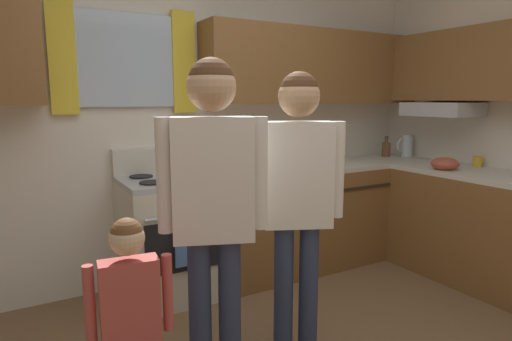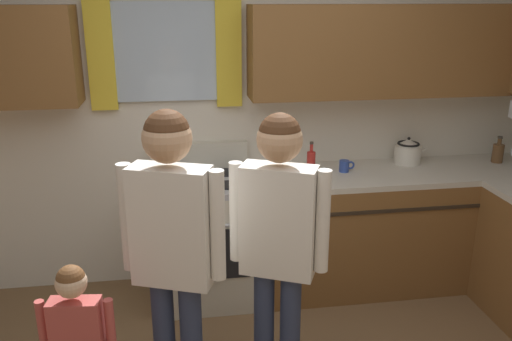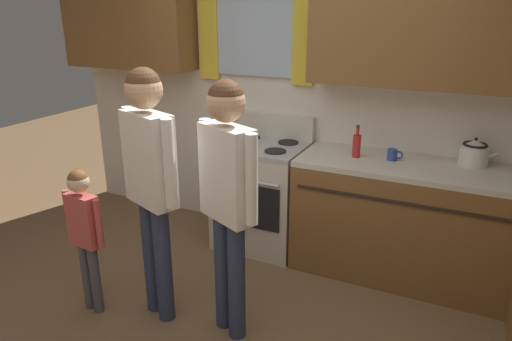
{
  "view_description": "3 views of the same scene",
  "coord_description": "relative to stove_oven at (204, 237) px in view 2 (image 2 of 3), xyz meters",
  "views": [
    {
      "loc": [
        -1.25,
        -1.47,
        1.47
      ],
      "look_at": [
        0.05,
        0.8,
        1.04
      ],
      "focal_mm": 30.39,
      "sensor_mm": 36.0,
      "label": 1
    },
    {
      "loc": [
        -0.4,
        -1.94,
        2.11
      ],
      "look_at": [
        0.04,
        0.88,
        1.17
      ],
      "focal_mm": 37.09,
      "sensor_mm": 36.0,
      "label": 2
    },
    {
      "loc": [
        1.29,
        -1.81,
        1.98
      ],
      "look_at": [
        0.16,
        0.58,
        1.04
      ],
      "focal_mm": 32.71,
      "sensor_mm": 36.0,
      "label": 3
    }
  ],
  "objects": [
    {
      "name": "bottle_sauce_red",
      "position": [
        0.78,
        -0.0,
        0.53
      ],
      "size": [
        0.06,
        0.06,
        0.25
      ],
      "color": "red",
      "rests_on": "kitchen_counter_run"
    },
    {
      "name": "kitchen_counter_run",
      "position": [
        1.78,
        -0.44,
        -0.02
      ],
      "size": [
        2.17,
        2.13,
        0.9
      ],
      "color": "brown",
      "rests_on": "ground"
    },
    {
      "name": "stovetop_kettle",
      "position": [
        1.58,
        0.16,
        0.53
      ],
      "size": [
        0.27,
        0.2,
        0.21
      ],
      "color": "silver",
      "rests_on": "kitchen_counter_run"
    },
    {
      "name": "adult_in_plaid",
      "position": [
        0.31,
        -1.16,
        0.55
      ],
      "size": [
        0.46,
        0.29,
        1.61
      ],
      "color": "#2D3856",
      "rests_on": "ground"
    },
    {
      "name": "back_wall_unit",
      "position": [
        0.29,
        0.28,
        1.0
      ],
      "size": [
        4.6,
        0.42,
        2.6
      ],
      "color": "silver",
      "rests_on": "ground"
    },
    {
      "name": "bottle_squat_brown",
      "position": [
        2.28,
        0.08,
        0.51
      ],
      "size": [
        0.08,
        0.08,
        0.21
      ],
      "color": "brown",
      "rests_on": "kitchen_counter_run"
    },
    {
      "name": "stove_oven",
      "position": [
        0.0,
        0.0,
        0.0
      ],
      "size": [
        0.71,
        0.67,
        1.1
      ],
      "color": "beige",
      "rests_on": "ground"
    },
    {
      "name": "adult_holding_child",
      "position": [
        -0.2,
        -1.21,
        0.57
      ],
      "size": [
        0.48,
        0.28,
        1.65
      ],
      "color": "#2D3856",
      "rests_on": "ground"
    },
    {
      "name": "mug_cobalt_blue",
      "position": [
        1.04,
        0.03,
        0.48
      ],
      "size": [
        0.11,
        0.07,
        0.08
      ],
      "color": "#2D479E",
      "rests_on": "kitchen_counter_run"
    }
  ]
}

